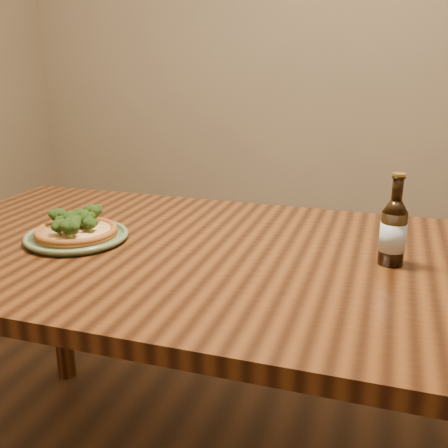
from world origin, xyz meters
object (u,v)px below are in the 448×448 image
(pizza, at_px, (76,228))
(beer_bottle, at_px, (393,231))
(table, at_px, (206,284))
(plate, at_px, (77,236))

(pizza, distance_m, beer_bottle, 0.78)
(table, height_order, beer_bottle, beer_bottle)
(pizza, relative_size, beer_bottle, 0.99)
(table, relative_size, plate, 6.05)
(table, bearing_deg, plate, -173.33)
(table, bearing_deg, pizza, -173.48)
(plate, distance_m, beer_bottle, 0.78)
(pizza, bearing_deg, plate, -47.36)
(plate, distance_m, pizza, 0.02)
(pizza, bearing_deg, table, 6.52)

